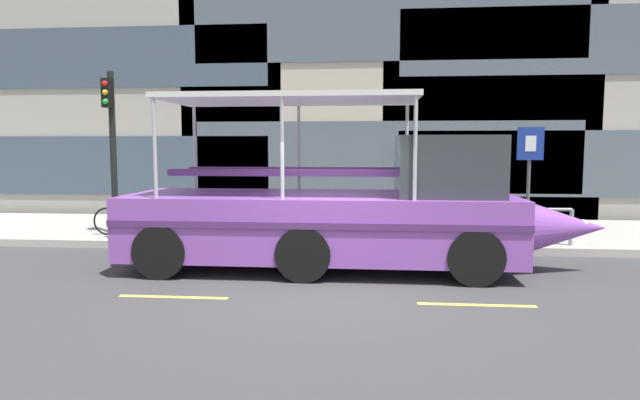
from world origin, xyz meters
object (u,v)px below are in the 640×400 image
at_px(pedestrian_near_bow, 493,194).
at_px(leaned_bicycle, 126,220).
at_px(traffic_light_pole, 111,137).
at_px(duck_tour_boat, 348,213).
at_px(parking_sign, 529,165).

bearing_deg(pedestrian_near_bow, leaned_bicycle, -173.13).
distance_m(traffic_light_pole, duck_tour_boat, 6.79).
relative_size(duck_tour_boat, pedestrian_near_bow, 5.58).
bearing_deg(duck_tour_boat, parking_sign, 29.72).
height_order(leaned_bicycle, duck_tour_boat, duck_tour_boat).
xyz_separation_m(parking_sign, duck_tour_boat, (-4.13, -2.35, -0.89)).
distance_m(parking_sign, pedestrian_near_bow, 1.57).
bearing_deg(parking_sign, leaned_bicycle, 179.39).
height_order(traffic_light_pole, duck_tour_boat, traffic_light_pole).
bearing_deg(parking_sign, traffic_light_pole, 178.85).
bearing_deg(duck_tour_boat, pedestrian_near_bow, 44.97).
relative_size(leaned_bicycle, duck_tour_boat, 0.18).
height_order(duck_tour_boat, pedestrian_near_bow, duck_tour_boat).
xyz_separation_m(traffic_light_pole, parking_sign, (10.21, -0.20, -0.67)).
bearing_deg(traffic_light_pole, duck_tour_boat, -22.80).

